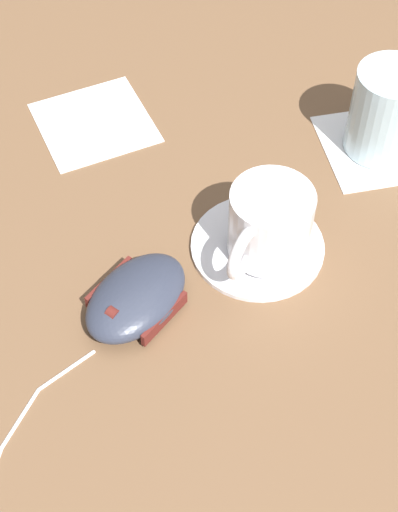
{
  "coord_description": "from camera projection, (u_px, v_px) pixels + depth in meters",
  "views": [
    {
      "loc": [
        0.45,
        -0.07,
        0.56
      ],
      "look_at": [
        0.04,
        -0.06,
        0.03
      ],
      "focal_mm": 55.0,
      "sensor_mm": 36.0,
      "label": 1
    }
  ],
  "objects": [
    {
      "name": "napkin_spare",
      "position": [
        95.0,
        122.0,
        0.81
      ],
      "size": [
        0.15,
        0.15,
        0.0
      ],
      "primitive_type": "cube",
      "rotation": [
        0.0,
        0.0,
        0.4
      ],
      "color": "white",
      "rests_on": "ground"
    },
    {
      "name": "napkin_under_glass",
      "position": [
        379.0,
        146.0,
        0.79
      ],
      "size": [
        0.13,
        0.13,
        0.0
      ],
      "primitive_type": "cube",
      "rotation": [
        0.0,
        0.0,
        0.18
      ],
      "color": "white",
      "rests_on": "ground"
    },
    {
      "name": "ground_plane",
      "position": [
        265.0,
        239.0,
        0.72
      ],
      "size": [
        3.0,
        3.0,
        0.0
      ],
      "primitive_type": "plane",
      "color": "brown"
    },
    {
      "name": "coffee_cup",
      "position": [
        264.0,
        224.0,
        0.67
      ],
      "size": [
        0.1,
        0.08,
        0.07
      ],
      "color": "white",
      "rests_on": "saucer"
    },
    {
      "name": "drinking_glass",
      "position": [
        387.0,
        111.0,
        0.76
      ],
      "size": [
        0.07,
        0.07,
        0.09
      ],
      "primitive_type": "cylinder",
      "color": "silver",
      "rests_on": "napkin_under_glass"
    },
    {
      "name": "saucer",
      "position": [
        258.0,
        245.0,
        0.71
      ],
      "size": [
        0.12,
        0.12,
        0.01
      ],
      "primitive_type": "cylinder",
      "color": "white",
      "rests_on": "ground"
    },
    {
      "name": "computer_mouse",
      "position": [
        136.0,
        297.0,
        0.66
      ],
      "size": [
        0.12,
        0.12,
        0.03
      ],
      "color": "#2D3342",
      "rests_on": "ground"
    }
  ]
}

